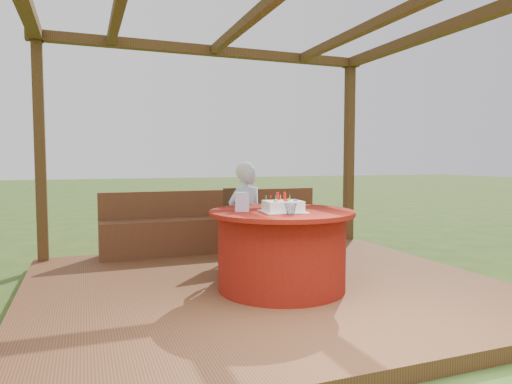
# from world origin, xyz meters

# --- Properties ---
(ground) EXTENTS (60.00, 60.00, 0.00)m
(ground) POSITION_xyz_m (0.00, 0.00, 0.00)
(ground) COLOR #34501A
(ground) RESTS_ON ground
(deck) EXTENTS (4.50, 4.00, 0.12)m
(deck) POSITION_xyz_m (0.00, 0.00, 0.06)
(deck) COLOR brown
(deck) RESTS_ON ground
(pergola) EXTENTS (4.50, 4.00, 2.72)m
(pergola) POSITION_xyz_m (0.00, 0.00, 2.41)
(pergola) COLOR brown
(pergola) RESTS_ON deck
(bench) EXTENTS (3.00, 0.42, 0.80)m
(bench) POSITION_xyz_m (0.00, 1.72, 0.38)
(bench) COLOR brown
(bench) RESTS_ON deck
(table) EXTENTS (1.35, 1.35, 0.74)m
(table) POSITION_xyz_m (0.06, -0.26, 0.50)
(table) COLOR maroon
(table) RESTS_ON deck
(chair) EXTENTS (0.49, 0.49, 0.87)m
(chair) POSITION_xyz_m (0.13, 0.98, 0.60)
(chair) COLOR #3E2513
(chair) RESTS_ON deck
(elderly_woman) EXTENTS (0.47, 0.36, 1.19)m
(elderly_woman) POSITION_xyz_m (-0.01, 0.55, 0.73)
(elderly_woman) COLOR #ABCFFF
(elderly_woman) RESTS_ON deck
(birthday_cake) EXTENTS (0.41, 0.41, 0.17)m
(birthday_cake) POSITION_xyz_m (0.03, -0.37, 0.91)
(birthday_cake) COLOR white
(birthday_cake) RESTS_ON table
(gift_bag) EXTENTS (0.14, 0.12, 0.18)m
(gift_bag) POSITION_xyz_m (-0.31, -0.21, 0.95)
(gift_bag) COLOR #E694C2
(gift_bag) RESTS_ON table
(drinking_glass) EXTENTS (0.11, 0.11, 0.10)m
(drinking_glass) POSITION_xyz_m (-0.01, -0.60, 0.91)
(drinking_glass) COLOR white
(drinking_glass) RESTS_ON table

